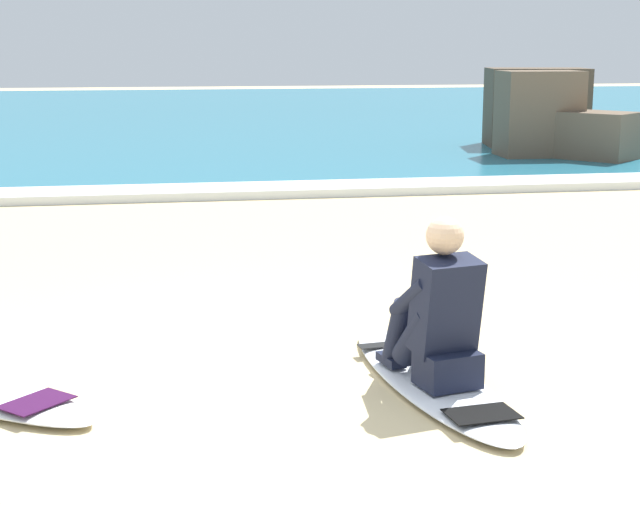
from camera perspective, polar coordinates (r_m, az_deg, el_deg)
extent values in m
plane|color=#CCB584|center=(5.54, -2.44, -8.47)|extent=(80.00, 80.00, 0.00)
cube|color=teal|center=(26.42, -8.29, 7.90)|extent=(80.00, 28.00, 0.10)
cube|color=white|center=(12.80, -6.67, 3.55)|extent=(80.00, 0.90, 0.11)
ellipsoid|color=silver|center=(5.76, 6.48, -7.35)|extent=(0.77, 2.14, 0.07)
cube|color=black|center=(6.26, 4.38, -5.33)|extent=(0.49, 0.16, 0.01)
cube|color=black|center=(5.18, 9.43, -9.27)|extent=(0.39, 0.28, 0.01)
cube|color=black|center=(5.51, 7.46, -6.72)|extent=(0.37, 0.33, 0.20)
cylinder|color=black|center=(5.57, 5.66, -4.85)|extent=(0.24, 0.43, 0.43)
cylinder|color=black|center=(5.75, 4.56, -4.60)|extent=(0.17, 0.28, 0.42)
cube|color=black|center=(5.87, 4.17, -6.25)|extent=(0.15, 0.24, 0.05)
cylinder|color=black|center=(5.67, 7.45, -4.60)|extent=(0.24, 0.43, 0.43)
cylinder|color=black|center=(5.85, 6.57, -4.34)|extent=(0.17, 0.28, 0.42)
cube|color=black|center=(5.97, 6.24, -5.95)|extent=(0.15, 0.24, 0.05)
cube|color=black|center=(5.45, 7.35, -3.11)|extent=(0.40, 0.36, 0.57)
sphere|color=beige|center=(5.38, 7.31, 0.97)|extent=(0.21, 0.21, 0.21)
cylinder|color=black|center=(5.50, 5.32, -2.64)|extent=(0.18, 0.41, 0.31)
cylinder|color=black|center=(5.63, 7.84, -2.35)|extent=(0.18, 0.41, 0.31)
cube|color=#351037|center=(5.48, -16.22, -8.38)|extent=(0.43, 0.43, 0.01)
cube|color=brown|center=(18.96, 14.33, 6.93)|extent=(1.98, 1.89, 0.70)
cube|color=brown|center=(16.75, 12.65, 7.75)|extent=(1.33, 0.92, 1.50)
cube|color=brown|center=(18.41, 12.49, 8.13)|extent=(1.92, 1.38, 1.50)
cube|color=brown|center=(16.68, 15.00, 6.51)|extent=(1.75, 1.85, 0.86)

